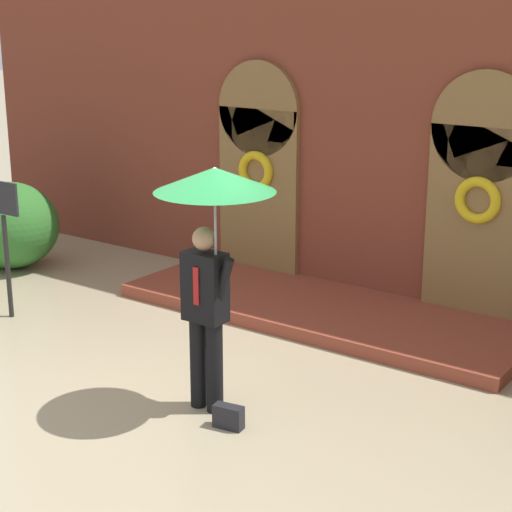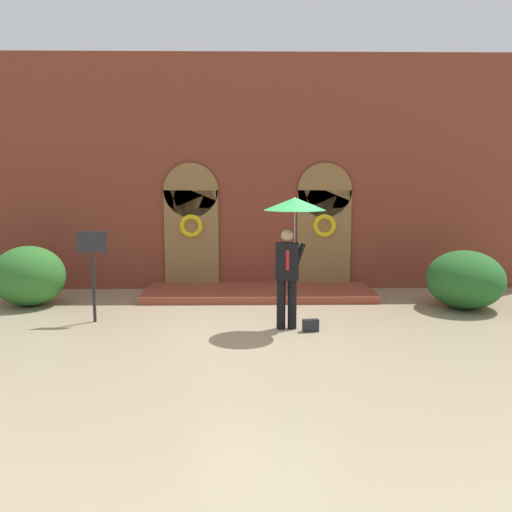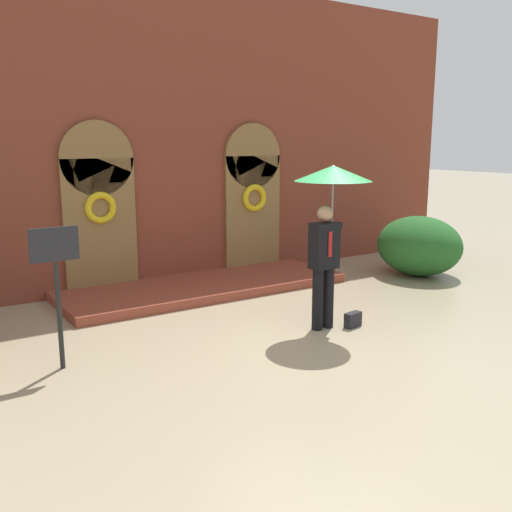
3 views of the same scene
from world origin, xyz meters
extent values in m
plane|color=tan|center=(0.00, 0.00, 0.00)|extent=(80.00, 80.00, 0.00)
cube|color=brown|center=(0.00, 4.20, 2.80)|extent=(14.00, 0.50, 5.60)
cube|color=brown|center=(-1.60, 3.91, 1.20)|extent=(1.30, 0.08, 2.40)
cylinder|color=brown|center=(-1.60, 3.91, 2.40)|extent=(1.30, 0.08, 1.30)
cube|color=brown|center=(1.60, 3.91, 1.20)|extent=(1.30, 0.08, 2.40)
cylinder|color=brown|center=(1.60, 3.91, 2.40)|extent=(1.30, 0.08, 1.30)
torus|color=gold|center=(-1.60, 3.84, 1.55)|extent=(0.56, 0.12, 0.56)
torus|color=gold|center=(1.60, 3.84, 1.55)|extent=(0.56, 0.12, 0.56)
cube|color=brown|center=(0.00, 3.05, 0.08)|extent=(5.20, 1.80, 0.16)
cylinder|color=black|center=(0.34, 0.22, 0.45)|extent=(0.16, 0.16, 0.90)
cylinder|color=black|center=(0.54, 0.22, 0.45)|extent=(0.16, 0.16, 0.90)
cube|color=black|center=(0.44, 0.22, 1.23)|extent=(0.40, 0.24, 0.66)
cube|color=#A51919|center=(0.44, 0.09, 1.27)|extent=(0.06, 0.01, 0.36)
sphere|color=#A87A5B|center=(0.44, 0.22, 1.69)|extent=(0.22, 0.22, 0.22)
cylinder|color=black|center=(0.66, 0.22, 1.33)|extent=(0.22, 0.09, 0.46)
cylinder|color=gray|center=(0.57, 0.22, 1.65)|extent=(0.02, 0.02, 0.98)
cone|color=#1E7538|center=(0.57, 0.22, 2.25)|extent=(1.10, 1.10, 0.22)
cone|color=white|center=(0.57, 0.22, 2.27)|extent=(0.61, 0.61, 0.20)
cube|color=black|center=(0.85, 0.02, 0.11)|extent=(0.30, 0.16, 0.22)
cylinder|color=black|center=(-3.15, 0.77, 0.65)|extent=(0.06, 0.06, 1.30)
cube|color=#232328|center=(-3.15, 0.77, 1.52)|extent=(0.56, 0.03, 0.40)
ellipsoid|color=#235B23|center=(4.27, 1.80, 0.60)|extent=(1.57, 1.79, 1.20)
camera|label=1|loc=(5.21, -5.59, 3.70)|focal=60.00mm
camera|label=2|loc=(-0.29, -9.78, 2.73)|focal=40.00mm
camera|label=3|loc=(-4.73, -5.94, 2.69)|focal=40.00mm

